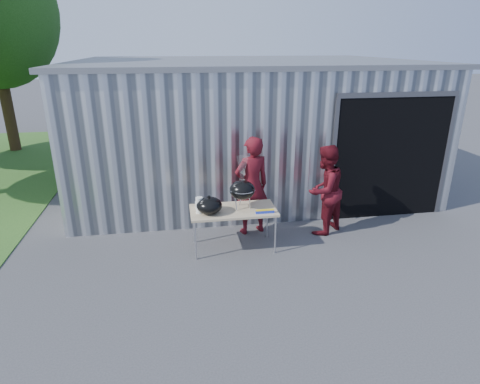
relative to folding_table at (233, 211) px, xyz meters
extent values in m
plane|color=#3E3E41|center=(0.09, -0.78, -0.71)|extent=(80.00, 80.00, 0.00)
cube|color=silver|center=(0.89, 3.92, 0.79)|extent=(8.00, 6.00, 3.00)
cube|color=slate|center=(0.89, 3.92, 2.34)|extent=(8.20, 6.20, 0.10)
cube|color=black|center=(3.39, 1.49, 0.54)|extent=(2.40, 1.20, 2.50)
cube|color=#4C4C51|center=(3.39, 0.92, 1.84)|extent=(2.52, 0.08, 0.10)
cylinder|color=#442D19|center=(-6.41, 8.22, 0.40)|extent=(0.36, 0.36, 2.23)
cube|color=tan|center=(0.00, 0.00, 0.02)|extent=(1.50, 0.75, 0.04)
cylinder|color=silver|center=(-0.69, -0.31, -0.35)|extent=(0.03, 0.03, 0.71)
cylinder|color=silver|center=(0.69, -0.31, -0.35)|extent=(0.03, 0.03, 0.71)
cylinder|color=silver|center=(-0.69, 0.32, -0.35)|extent=(0.03, 0.03, 0.71)
cylinder|color=silver|center=(0.69, 0.32, -0.35)|extent=(0.03, 0.03, 0.71)
ellipsoid|color=black|center=(0.16, 0.04, 0.38)|extent=(0.44, 0.44, 0.33)
cylinder|color=silver|center=(0.16, 0.04, 0.39)|extent=(0.45, 0.45, 0.02)
cylinder|color=silver|center=(0.16, 0.04, 0.40)|extent=(0.42, 0.42, 0.01)
cylinder|color=silver|center=(0.16, 0.18, 0.16)|extent=(0.02, 0.02, 0.24)
cylinder|color=silver|center=(0.04, -0.03, 0.16)|extent=(0.02, 0.02, 0.24)
cylinder|color=silver|center=(0.29, -0.03, 0.16)|extent=(0.02, 0.02, 0.24)
cylinder|color=#BE7444|center=(0.03, 0.04, 0.42)|extent=(0.02, 0.14, 0.02)
cylinder|color=#BE7444|center=(0.06, 0.04, 0.42)|extent=(0.02, 0.14, 0.02)
cylinder|color=#BE7444|center=(0.10, 0.04, 0.42)|extent=(0.02, 0.14, 0.02)
cylinder|color=#BE7444|center=(0.13, 0.04, 0.42)|extent=(0.02, 0.14, 0.02)
cylinder|color=#BE7444|center=(0.16, 0.04, 0.42)|extent=(0.02, 0.14, 0.02)
cylinder|color=#BE7444|center=(0.20, 0.04, 0.42)|extent=(0.02, 0.14, 0.02)
cylinder|color=#BE7444|center=(0.23, 0.04, 0.42)|extent=(0.02, 0.14, 0.02)
cylinder|color=#BE7444|center=(0.27, 0.04, 0.42)|extent=(0.02, 0.14, 0.02)
cylinder|color=#BE7444|center=(0.30, 0.04, 0.42)|extent=(0.02, 0.14, 0.02)
cone|color=silver|center=(0.16, 0.04, 0.70)|extent=(0.20, 0.20, 0.55)
ellipsoid|color=black|center=(-0.43, -0.10, 0.18)|extent=(0.44, 0.44, 0.29)
cylinder|color=black|center=(-0.43, -0.10, 0.34)|extent=(0.05, 0.05, 0.03)
cylinder|color=white|center=(-0.59, -0.05, 0.18)|extent=(0.12, 0.12, 0.28)
cube|color=white|center=(-0.55, 0.16, 0.09)|extent=(0.20, 0.15, 0.10)
cube|color=#1D32BC|center=(0.51, -0.25, 0.07)|extent=(0.32, 0.05, 0.05)
cube|color=yellow|center=(0.51, -0.25, 0.10)|extent=(0.32, 0.05, 0.01)
imported|color=#520D16|center=(0.45, 0.60, 0.24)|extent=(0.79, 0.62, 1.90)
imported|color=#520D16|center=(1.81, 0.38, 0.16)|extent=(1.07, 1.02, 1.73)
camera|label=1|loc=(-0.93, -6.40, 2.77)|focal=30.00mm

